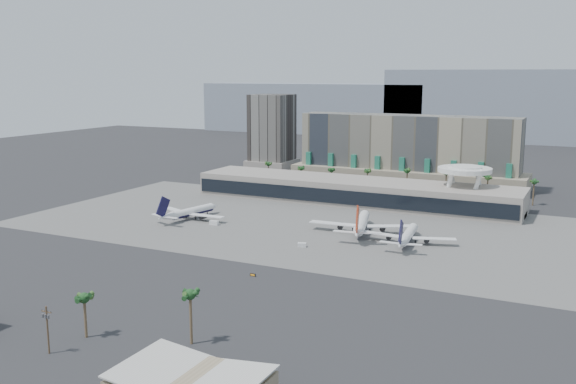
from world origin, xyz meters
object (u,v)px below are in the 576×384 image
at_px(airliner_right, 408,235).
at_px(airliner_centre, 361,224).
at_px(service_vehicle_b, 302,245).
at_px(utility_pole, 47,326).
at_px(airliner_left, 190,212).
at_px(taxiway_sign, 253,275).
at_px(service_vehicle_a, 214,223).

bearing_deg(airliner_right, airliner_centre, 153.02).
bearing_deg(airliner_centre, service_vehicle_b, -127.44).
distance_m(utility_pole, airliner_left, 145.59).
bearing_deg(service_vehicle_b, utility_pole, -118.38).
xyz_separation_m(utility_pole, airliner_left, (-52.76, 135.64, -3.77)).
height_order(service_vehicle_b, taxiway_sign, service_vehicle_b).
distance_m(utility_pole, service_vehicle_b, 115.36).
bearing_deg(taxiway_sign, airliner_right, 63.01).
bearing_deg(airliner_right, taxiway_sign, -125.21).
xyz_separation_m(airliner_right, service_vehicle_b, (-35.55, -22.84, -2.55)).
bearing_deg(utility_pole, airliner_left, 111.25).
bearing_deg(airliner_centre, utility_pole, -115.35).
distance_m(airliner_right, service_vehicle_b, 42.33).
height_order(airliner_right, service_vehicle_a, airliner_right).
distance_m(airliner_left, service_vehicle_a, 17.56).
xyz_separation_m(service_vehicle_b, taxiway_sign, (0.59, -40.27, -0.37)).
relative_size(airliner_left, airliner_centre, 0.84).
relative_size(airliner_centre, service_vehicle_a, 11.45).
distance_m(utility_pole, service_vehicle_a, 135.47).
bearing_deg(airliner_left, airliner_right, 11.66).
bearing_deg(airliner_centre, airliner_right, -35.39).
height_order(airliner_centre, service_vehicle_b, airliner_centre).
relative_size(airliner_right, service_vehicle_a, 9.77).
height_order(utility_pole, service_vehicle_b, utility_pole).
xyz_separation_m(airliner_left, airliner_right, (102.68, 1.49, 0.02)).
relative_size(airliner_centre, service_vehicle_b, 14.06).
bearing_deg(utility_pole, airliner_right, 69.99).
relative_size(airliner_left, service_vehicle_a, 9.65).
relative_size(service_vehicle_b, taxiway_sign, 1.57).
bearing_deg(service_vehicle_b, service_vehicle_a, 141.10).
height_order(utility_pole, service_vehicle_a, utility_pole).
relative_size(airliner_left, service_vehicle_b, 11.85).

